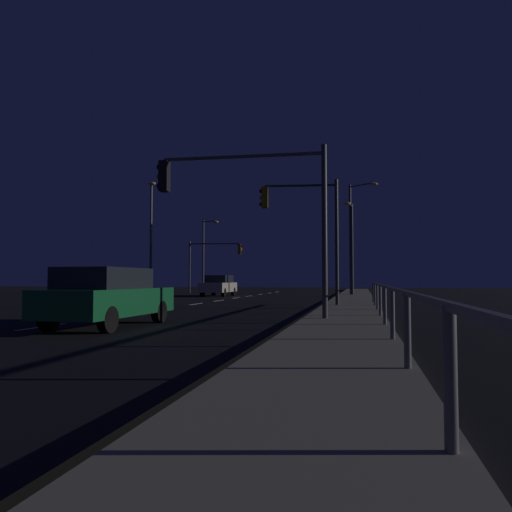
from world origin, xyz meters
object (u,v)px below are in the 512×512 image
at_px(street_lamp_far_end, 151,230).
at_px(car, 108,296).
at_px(street_lamp_corner, 351,239).
at_px(traffic_light_mid_left, 214,256).
at_px(street_lamp_median, 206,249).
at_px(street_lamp_mid_block, 354,228).
at_px(car_oncoming, 219,285).
at_px(traffic_light_far_left, 304,217).
at_px(traffic_light_far_center, 246,195).

bearing_deg(street_lamp_far_end, car, -68.03).
bearing_deg(street_lamp_far_end, street_lamp_corner, 11.63).
xyz_separation_m(traffic_light_mid_left, street_lamp_corner, (12.62, -6.51, 0.81)).
bearing_deg(traffic_light_mid_left, car, -77.73).
height_order(car, traffic_light_mid_left, traffic_light_mid_left).
bearing_deg(street_lamp_median, street_lamp_corner, -32.43).
bearing_deg(street_lamp_mid_block, street_lamp_corner, -136.26).
relative_size(car_oncoming, street_lamp_median, 0.62).
relative_size(car, street_lamp_median, 0.62).
distance_m(car, traffic_light_mid_left, 31.74).
distance_m(traffic_light_far_left, street_lamp_mid_block, 15.08).
bearing_deg(traffic_light_mid_left, street_lamp_mid_block, -25.99).
distance_m(car, street_lamp_mid_block, 25.74).
bearing_deg(street_lamp_mid_block, car_oncoming, -171.90).
distance_m(street_lamp_far_end, street_lamp_mid_block, 15.13).
bearing_deg(street_lamp_median, street_lamp_mid_block, -31.32).
xyz_separation_m(car, street_lamp_mid_block, (6.15, 24.63, 4.24)).
xyz_separation_m(car, traffic_light_far_center, (3.24, 2.26, 2.98)).
relative_size(traffic_light_far_left, street_lamp_corner, 0.83).
height_order(car_oncoming, street_lamp_mid_block, street_lamp_mid_block).
bearing_deg(car, traffic_light_mid_left, 102.27).
xyz_separation_m(traffic_light_mid_left, street_lamp_median, (-1.66, 2.56, 0.82)).
height_order(street_lamp_median, street_lamp_mid_block, street_lamp_mid_block).
height_order(traffic_light_mid_left, traffic_light_far_center, traffic_light_far_center).
bearing_deg(street_lamp_median, traffic_light_mid_left, -57.16).
xyz_separation_m(car, street_lamp_median, (-8.38, 33.47, 3.46)).
distance_m(street_lamp_median, street_lamp_mid_block, 17.02).
bearing_deg(car, traffic_light_far_center, 34.93).
relative_size(street_lamp_far_end, street_lamp_mid_block, 1.02).
relative_size(traffic_light_mid_left, street_lamp_mid_block, 0.60).
bearing_deg(street_lamp_corner, street_lamp_mid_block, 43.74).
bearing_deg(car_oncoming, traffic_light_mid_left, 109.95).
distance_m(car_oncoming, street_lamp_mid_block, 11.02).
bearing_deg(car_oncoming, street_lamp_median, 113.44).
height_order(traffic_light_far_left, street_lamp_corner, street_lamp_corner).
bearing_deg(traffic_light_far_center, traffic_light_mid_left, 109.18).
relative_size(car, traffic_light_far_left, 0.79).
bearing_deg(traffic_light_mid_left, street_lamp_far_end, -101.38).
bearing_deg(car_oncoming, car, -80.40).
bearing_deg(car, traffic_light_far_left, 67.05).
relative_size(car, street_lamp_corner, 0.66).
height_order(traffic_light_far_left, street_lamp_far_end, street_lamp_far_end).
xyz_separation_m(traffic_light_far_left, street_lamp_far_end, (-12.75, 11.68, 0.91)).
xyz_separation_m(traffic_light_far_center, street_lamp_mid_block, (2.91, 22.37, 1.25)).
height_order(traffic_light_far_center, street_lamp_far_end, street_lamp_far_end).
distance_m(traffic_light_far_left, traffic_light_mid_left, 23.80).
height_order(traffic_light_far_left, street_lamp_median, street_lamp_median).
distance_m(street_lamp_corner, street_lamp_median, 16.92).
xyz_separation_m(street_lamp_far_end, street_lamp_median, (0.26, 12.07, -0.69)).
bearing_deg(car_oncoming, street_lamp_far_end, -159.17).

